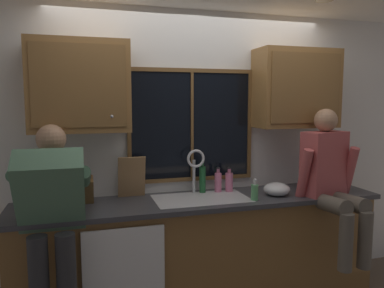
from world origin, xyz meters
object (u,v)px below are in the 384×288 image
Objects in this scene: soap_dispenser at (255,192)px; bottle_tall_clear at (202,179)px; person_sitting_on_counter at (331,176)px; cutting_board at (132,177)px; bottle_amber_small at (218,182)px; knife_block at (86,190)px; mixing_bowl at (277,189)px; bottle_green_glass at (229,182)px; person_standing at (52,216)px.

bottle_tall_clear is (-0.34, 0.38, 0.06)m from soap_dispenser.
cutting_board is (-1.64, 0.48, -0.01)m from person_sitting_on_counter.
knife_block is at bearing -177.08° from bottle_amber_small.
mixing_bowl is 0.43m from bottle_green_glass.
soap_dispenser is 0.51m from bottle_tall_clear.
person_standing reaches higher than mixing_bowl.
cutting_board is at bearing 13.27° from knife_block.
bottle_amber_small is at bearing 170.08° from bottle_green_glass.
person_sitting_on_counter is at bearing -25.61° from mixing_bowl.
cutting_board is at bearing 176.84° from bottle_green_glass.
cutting_board reaches higher than bottle_green_glass.
cutting_board is 1.94× the size of soap_dispenser.
bottle_amber_small is (1.39, 0.51, 0.05)m from person_standing.
bottle_amber_small reaches higher than mixing_bowl.
cutting_board is 1.28m from mixing_bowl.
knife_block is 1.16m from bottle_amber_small.
mixing_bowl is at bearing -24.43° from bottle_tall_clear.
bottle_tall_clear reaches higher than soap_dispenser.
person_sitting_on_counter reaches higher than cutting_board.
bottle_amber_small is (0.14, -0.02, -0.03)m from bottle_tall_clear.
person_standing is 5.13× the size of bottle_tall_clear.
person_standing is 8.50× the size of soap_dispenser.
bottle_amber_small is (-0.10, 0.02, 0.00)m from bottle_green_glass.
knife_block is 1.63m from mixing_bowl.
bottle_tall_clear is at bearing 173.80° from bottle_amber_small.
person_standing is 1.86m from mixing_bowl.
bottle_tall_clear is 0.15m from bottle_amber_small.
person_sitting_on_counter reaches higher than bottle_tall_clear.
person_sitting_on_counter is 0.98m from bottle_amber_small.
bottle_tall_clear is (1.25, 0.52, 0.08)m from person_standing.
person_sitting_on_counter is 1.71m from cutting_board.
bottle_green_glass is 0.25m from bottle_tall_clear.
bottle_amber_small is (-0.19, 0.36, 0.02)m from soap_dispenser.
soap_dispenser is 0.41m from bottle_amber_small.
person_standing is 7.01× the size of bottle_green_glass.
person_sitting_on_counter reaches higher than soap_dispenser.
person_sitting_on_counter reaches higher than bottle_green_glass.
bottle_green_glass is at bearing 146.01° from mixing_bowl.
person_standing is at bearing -178.59° from person_sitting_on_counter.
person_sitting_on_counter is at bearing -16.38° from cutting_board.
person_sitting_on_counter is 0.47m from mixing_bowl.
knife_block is 1.04× the size of bottle_tall_clear.
bottle_green_glass is at bearing -9.92° from bottle_amber_small.
cutting_board is 1.56× the size of mixing_bowl.
bottle_tall_clear reaches higher than bottle_amber_small.
mixing_bowl is at bearing 21.53° from soap_dispenser.
person_sitting_on_counter reaches higher than knife_block.
cutting_board is 1.05m from soap_dispenser.
bottle_tall_clear reaches higher than knife_block.
cutting_board is 1.17× the size of bottle_tall_clear.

